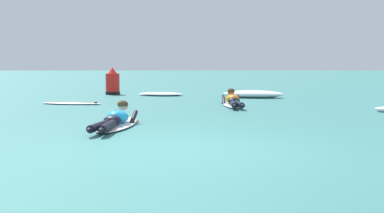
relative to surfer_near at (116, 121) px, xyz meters
name	(u,v)px	position (x,y,z in m)	size (l,w,h in m)	color
ground_plane	(175,98)	(1.30, 7.69, -0.14)	(120.00, 120.00, 0.00)	#387A75
surfer_near	(116,121)	(0.00, 0.00, 0.00)	(0.94, 2.63, 0.53)	white
surfer_far	(233,102)	(2.91, 4.52, 0.00)	(0.61, 2.73, 0.55)	silver
drifting_surfboard	(72,103)	(-1.87, 5.42, -0.10)	(1.98, 0.97, 0.16)	silver
whitewater_mid_left	(253,94)	(4.09, 7.83, -0.01)	(2.28, 1.34, 0.27)	white
whitewater_mid_right	(161,94)	(0.78, 9.16, -0.07)	(1.88, 1.28, 0.13)	white
channel_marker_buoy	(113,84)	(-1.14, 9.89, 0.29)	(0.57, 0.57, 1.07)	red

